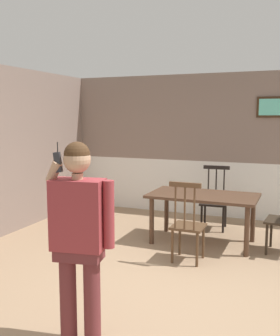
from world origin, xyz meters
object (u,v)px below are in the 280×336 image
chair_by_doorway (188,225)px  person_figure (79,229)px  chair_near_window (214,200)px  dining_table (203,200)px

chair_by_doorway → person_figure: person_figure is taller
chair_near_window → dining_table: bearing=85.9°
chair_by_doorway → person_figure: bearing=-98.7°
chair_by_doorway → chair_near_window: bearing=90.1°
person_figure → dining_table: bearing=-106.7°
dining_table → chair_by_doorway: size_ratio=1.48×
dining_table → chair_near_window: (0.01, 0.83, -0.16)m
person_figure → chair_by_doorway: bearing=-109.1°
chair_near_window → chair_by_doorway: size_ratio=0.98×
chair_near_window → chair_by_doorway: 1.66m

